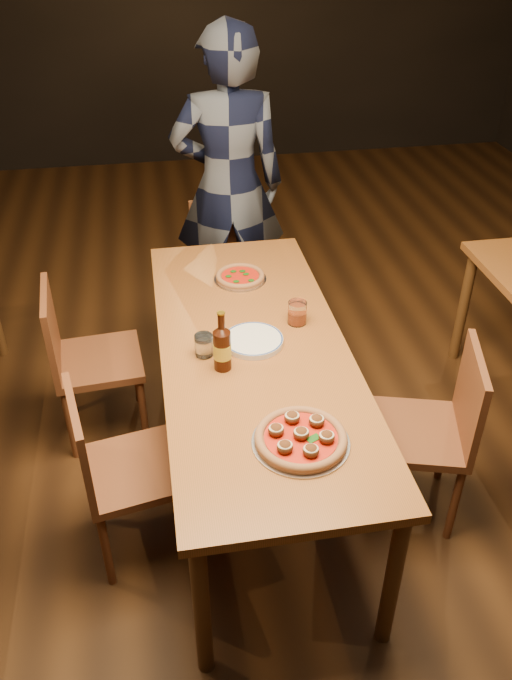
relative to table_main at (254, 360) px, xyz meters
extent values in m
plane|color=black|center=(0.00, 0.00, -0.68)|extent=(9.00, 9.00, 0.00)
plane|color=black|center=(0.00, 4.50, 0.82)|extent=(7.00, 0.00, 7.00)
cube|color=brown|center=(0.00, 0.00, 0.05)|extent=(0.80, 2.00, 0.04)
cylinder|color=#533317|center=(-0.34, -0.94, -0.32)|extent=(0.06, 0.06, 0.71)
cylinder|color=#533317|center=(-0.34, 0.94, -0.32)|extent=(0.06, 0.06, 0.71)
cylinder|color=#533317|center=(0.34, -0.94, -0.32)|extent=(0.06, 0.06, 0.71)
cylinder|color=#533317|center=(0.34, 0.94, -0.32)|extent=(0.06, 0.06, 0.71)
cylinder|color=#533317|center=(1.36, 0.74, -0.32)|extent=(0.06, 0.06, 0.71)
cylinder|color=#B7B7BF|center=(0.07, -0.61, 0.07)|extent=(0.35, 0.35, 0.01)
cylinder|color=#A87246|center=(0.07, -0.61, 0.09)|extent=(0.33, 0.33, 0.02)
torus|color=#A87246|center=(0.07, -0.61, 0.10)|extent=(0.33, 0.33, 0.03)
cylinder|color=#BD2F0B|center=(0.07, -0.61, 0.10)|extent=(0.26, 0.26, 0.00)
cylinder|color=#B7B7BF|center=(0.03, 0.59, 0.07)|extent=(0.26, 0.26, 0.01)
cylinder|color=#A87246|center=(0.03, 0.59, 0.08)|extent=(0.24, 0.24, 0.02)
torus|color=#A87246|center=(0.03, 0.59, 0.09)|extent=(0.25, 0.25, 0.03)
cylinder|color=#BD2F0B|center=(0.03, 0.59, 0.09)|extent=(0.19, 0.19, 0.00)
cylinder|color=white|center=(0.00, 0.03, 0.08)|extent=(0.26, 0.26, 0.02)
cylinder|color=black|center=(-0.15, -0.12, 0.16)|extent=(0.07, 0.07, 0.17)
cylinder|color=black|center=(-0.15, -0.12, 0.29)|extent=(0.03, 0.03, 0.09)
cylinder|color=yellow|center=(-0.15, -0.12, 0.16)|extent=(0.07, 0.07, 0.07)
cylinder|color=white|center=(-0.22, -0.02, 0.12)|extent=(0.08, 0.08, 0.10)
cylinder|color=#AC3C13|center=(0.22, 0.15, 0.12)|extent=(0.09, 0.09, 0.11)
imported|color=black|center=(0.09, 1.41, 0.24)|extent=(0.69, 0.47, 1.83)
camera|label=1|loc=(-0.38, -2.28, 1.71)|focal=35.00mm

